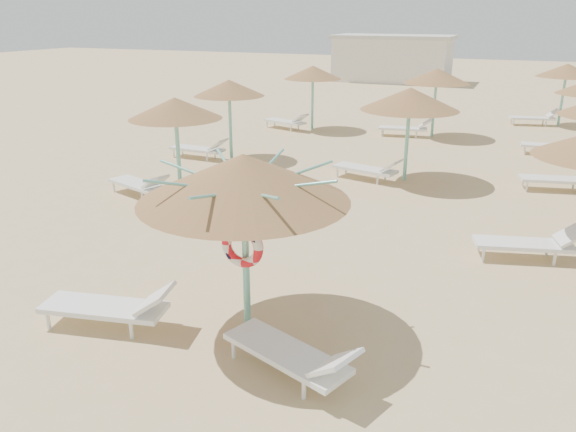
% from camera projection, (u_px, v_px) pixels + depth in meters
% --- Properties ---
extents(ground, '(120.00, 120.00, 0.00)m').
position_uv_depth(ground, '(242.00, 338.00, 8.56)').
color(ground, tan).
rests_on(ground, ground).
extents(main_palapa, '(3.11, 3.11, 2.79)m').
position_uv_depth(main_palapa, '(244.00, 179.00, 8.06)').
color(main_palapa, '#6FC1B1').
rests_on(main_palapa, ground).
extents(lounger_main_a, '(2.19, 1.06, 0.77)m').
position_uv_depth(lounger_main_a, '(112.00, 306.00, 8.74)').
color(lounger_main_a, white).
rests_on(lounger_main_a, ground).
extents(lounger_main_b, '(2.12, 1.27, 0.74)m').
position_uv_depth(lounger_main_b, '(293.00, 355.00, 7.52)').
color(lounger_main_b, white).
rests_on(lounger_main_b, ground).
extents(palapa_field, '(19.75, 18.15, 2.71)m').
position_uv_depth(palapa_field, '(512.00, 100.00, 16.13)').
color(palapa_field, '#6FC1B1').
rests_on(palapa_field, ground).
extents(service_hut, '(8.40, 4.40, 3.25)m').
position_uv_depth(service_hut, '(393.00, 58.00, 40.49)').
color(service_hut, silver).
rests_on(service_hut, ground).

